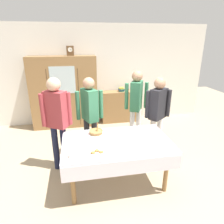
% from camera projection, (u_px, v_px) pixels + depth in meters
% --- Properties ---
extents(ground_plane, '(12.00, 12.00, 0.00)m').
position_uv_depth(ground_plane, '(114.00, 173.00, 3.60)').
color(ground_plane, tan).
rests_on(ground_plane, ground).
extents(back_wall, '(6.40, 0.10, 2.70)m').
position_uv_depth(back_wall, '(96.00, 75.00, 5.57)').
color(back_wall, silver).
rests_on(back_wall, ground).
extents(dining_table, '(1.71, 1.02, 0.77)m').
position_uv_depth(dining_table, '(117.00, 148.00, 3.15)').
color(dining_table, olive).
rests_on(dining_table, ground).
extents(wall_cabinet, '(1.72, 0.46, 1.90)m').
position_uv_depth(wall_cabinet, '(64.00, 93.00, 5.28)').
color(wall_cabinet, olive).
rests_on(wall_cabinet, ground).
extents(mantel_clock, '(0.18, 0.11, 0.24)m').
position_uv_depth(mantel_clock, '(70.00, 51.00, 4.95)').
color(mantel_clock, brown).
rests_on(mantel_clock, wall_cabinet).
extents(bookshelf_low, '(1.14, 0.35, 0.90)m').
position_uv_depth(bookshelf_low, '(121.00, 106.00, 5.77)').
color(bookshelf_low, olive).
rests_on(bookshelf_low, ground).
extents(book_stack, '(0.15, 0.23, 0.11)m').
position_uv_depth(book_stack, '(121.00, 89.00, 5.60)').
color(book_stack, '#3D754C').
rests_on(book_stack, bookshelf_low).
extents(tea_cup_far_left, '(0.13, 0.13, 0.06)m').
position_uv_depth(tea_cup_far_left, '(71.00, 156.00, 2.71)').
color(tea_cup_far_left, white).
rests_on(tea_cup_far_left, dining_table).
extents(tea_cup_front_edge, '(0.13, 0.13, 0.06)m').
position_uv_depth(tea_cup_front_edge, '(112.00, 136.00, 3.27)').
color(tea_cup_front_edge, white).
rests_on(tea_cup_front_edge, dining_table).
extents(tea_cup_mid_left, '(0.13, 0.13, 0.06)m').
position_uv_depth(tea_cup_mid_left, '(93.00, 141.00, 3.09)').
color(tea_cup_mid_left, white).
rests_on(tea_cup_mid_left, dining_table).
extents(tea_cup_far_right, '(0.13, 0.13, 0.06)m').
position_uv_depth(tea_cup_far_right, '(139.00, 141.00, 3.10)').
color(tea_cup_far_right, white).
rests_on(tea_cup_far_right, dining_table).
extents(bread_basket, '(0.24, 0.24, 0.16)m').
position_uv_depth(bread_basket, '(96.00, 132.00, 3.39)').
color(bread_basket, '#9E7542').
rests_on(bread_basket, dining_table).
extents(pastry_plate, '(0.28, 0.28, 0.05)m').
position_uv_depth(pastry_plate, '(97.00, 153.00, 2.79)').
color(pastry_plate, white).
rests_on(pastry_plate, dining_table).
extents(spoon_center, '(0.12, 0.02, 0.01)m').
position_uv_depth(spoon_center, '(86.00, 149.00, 2.91)').
color(spoon_center, silver).
rests_on(spoon_center, dining_table).
extents(spoon_near_right, '(0.12, 0.02, 0.01)m').
position_uv_depth(spoon_near_right, '(138.00, 131.00, 3.48)').
color(spoon_near_right, silver).
rests_on(spoon_near_right, dining_table).
extents(spoon_back_edge, '(0.12, 0.02, 0.01)m').
position_uv_depth(spoon_back_edge, '(142.00, 148.00, 2.93)').
color(spoon_back_edge, silver).
rests_on(spoon_back_edge, dining_table).
extents(person_behind_table_left, '(0.52, 0.41, 1.69)m').
position_uv_depth(person_behind_table_left, '(136.00, 101.00, 4.30)').
color(person_behind_table_left, silver).
rests_on(person_behind_table_left, ground).
extents(person_beside_shelf, '(0.52, 0.41, 1.65)m').
position_uv_depth(person_beside_shelf, '(90.00, 111.00, 3.80)').
color(person_beside_shelf, '#232328').
rests_on(person_beside_shelf, ground).
extents(person_behind_table_right, '(0.52, 0.36, 1.72)m').
position_uv_depth(person_behind_table_right, '(57.00, 116.00, 3.41)').
color(person_behind_table_right, '#191E38').
rests_on(person_behind_table_right, ground).
extents(person_by_cabinet, '(0.52, 0.38, 1.62)m').
position_uv_depth(person_by_cabinet, '(158.00, 110.00, 3.91)').
color(person_by_cabinet, silver).
rests_on(person_by_cabinet, ground).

